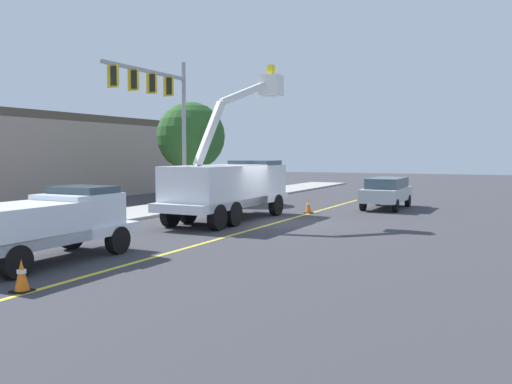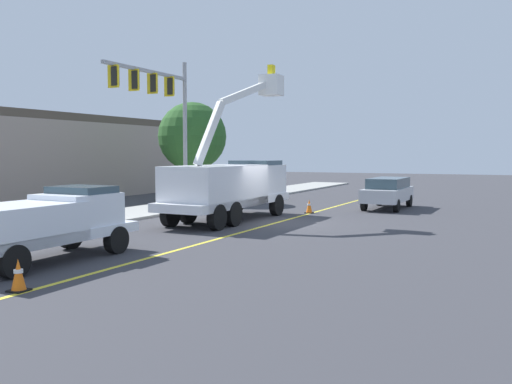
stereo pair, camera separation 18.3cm
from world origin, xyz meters
The scene contains 11 objects.
ground centered at (0.00, 0.00, 0.00)m, with size 120.00×120.00×0.00m, color #38383D.
sidewalk_far_side centered at (0.48, 7.80, 0.06)m, with size 60.00×3.60×0.12m, color #9E9E99.
lane_centre_stripe centered at (0.00, 0.00, 0.00)m, with size 50.00×0.16×0.01m, color yellow.
utility_bucket_truck centered at (-0.11, 2.25, 1.61)m, with size 8.34×3.65×6.99m.
service_pickup_truck centered at (-10.61, 2.93, 1.12)m, with size 5.72×2.47×2.06m.
passing_minivan centered at (8.03, -3.44, 0.97)m, with size 4.91×2.19×1.69m.
traffic_cone_leading centered at (-13.35, 1.01, 0.36)m, with size 0.40×0.40×0.73m.
traffic_cone_mid_front centered at (4.14, -0.16, 0.35)m, with size 0.40×0.40×0.71m.
traffic_signal_mast centered at (1.22, 6.73, 5.61)m, with size 6.38×0.83×7.89m.
commercial_building_backdrop centered at (6.11, 19.32, 2.78)m, with size 27.74×9.64×5.57m.
street_tree_right centered at (7.80, 8.73, 4.10)m, with size 4.29×4.29×6.25m.
Camera 1 is at (-22.23, -8.35, 3.07)m, focal length 38.11 mm.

